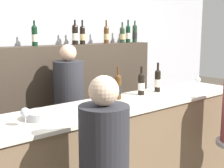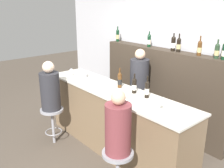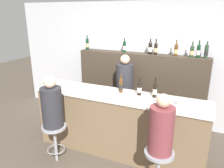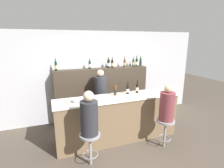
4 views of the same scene
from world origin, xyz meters
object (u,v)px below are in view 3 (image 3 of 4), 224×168
(wine_bottle_backbar_0, at_px, (87,44))
(wine_bottle_backbar_5, at_px, (192,51))
(wine_bottle_backbar_7, at_px, (206,51))
(wine_glass_0, at_px, (60,83))
(wine_bottle_backbar_6, at_px, (198,51))
(bar_stool_left, at_px, (55,133))
(wine_bottle_backbar_2, at_px, (150,48))
(wine_glass_1, at_px, (180,100))
(wine_bottle_counter_1, at_px, (139,88))
(guest_seated_left, at_px, (52,105))
(guest_seated_right, at_px, (161,128))
(wine_bottle_backbar_4, at_px, (176,50))
(bartender, at_px, (124,96))
(wine_bottle_counter_0, at_px, (121,85))
(wine_bottle_counter_2, at_px, (155,90))
(wine_bottle_backbar_3, at_px, (156,48))
(bar_stool_right, at_px, (159,161))
(metal_bowl, at_px, (71,86))
(wine_bottle_backbar_1, at_px, (124,46))

(wine_bottle_backbar_0, distance_m, wine_bottle_backbar_5, 2.25)
(wine_bottle_backbar_0, relative_size, wine_bottle_backbar_7, 1.02)
(wine_bottle_backbar_0, height_order, wine_glass_0, wine_bottle_backbar_0)
(wine_bottle_backbar_6, relative_size, bar_stool_left, 0.50)
(wine_bottle_backbar_6, distance_m, wine_bottle_backbar_7, 0.14)
(wine_bottle_backbar_2, distance_m, wine_glass_1, 1.61)
(wine_bottle_counter_1, bearing_deg, guest_seated_left, -144.69)
(wine_bottle_backbar_2, bearing_deg, guest_seated_right, -70.61)
(guest_seated_left, bearing_deg, wine_glass_0, 114.27)
(wine_bottle_backbar_4, xyz_separation_m, wine_bottle_backbar_5, (0.29, 0.00, -0.01))
(wine_bottle_backbar_7, height_order, bartender, wine_bottle_backbar_7)
(wine_bottle_backbar_6, relative_size, guest_seated_right, 0.41)
(wine_bottle_counter_0, bearing_deg, wine_bottle_counter_1, 0.00)
(wine_bottle_counter_1, height_order, wine_bottle_backbar_2, wine_bottle_backbar_2)
(wine_bottle_counter_1, xyz_separation_m, wine_bottle_counter_2, (0.26, -0.00, 0.01))
(wine_bottle_counter_2, bearing_deg, guest_seated_left, -149.94)
(wine_bottle_backbar_3, bearing_deg, wine_bottle_backbar_4, 0.00)
(guest_seated_left, bearing_deg, bar_stool_right, 0.00)
(wine_bottle_counter_2, distance_m, wine_bottle_backbar_2, 1.23)
(wine_bottle_counter_2, xyz_separation_m, wine_bottle_backbar_3, (-0.26, 1.07, 0.49))
(wine_bottle_backbar_0, xyz_separation_m, bar_stool_right, (2.11, -1.88, -1.18))
(wine_bottle_counter_1, relative_size, bar_stool_left, 0.46)
(wine_bottle_counter_2, distance_m, wine_bottle_backbar_7, 1.35)
(wine_bottle_backbar_4, xyz_separation_m, guest_seated_left, (-1.53, -1.88, -0.67))
(wine_bottle_backbar_2, relative_size, wine_bottle_backbar_4, 0.99)
(wine_bottle_backbar_2, relative_size, wine_bottle_backbar_7, 0.99)
(wine_bottle_backbar_0, bearing_deg, wine_bottle_backbar_4, 0.00)
(wine_bottle_counter_0, distance_m, wine_glass_0, 1.11)
(wine_bottle_counter_2, height_order, bar_stool_left, wine_bottle_counter_2)
(wine_bottle_counter_2, bearing_deg, metal_bowl, -174.66)
(metal_bowl, bearing_deg, bar_stool_left, -82.38)
(wine_bottle_backbar_1, distance_m, guest_seated_left, 2.05)
(wine_bottle_backbar_5, relative_size, bar_stool_left, 0.45)
(wine_bottle_counter_1, relative_size, wine_bottle_backbar_0, 0.94)
(wine_bottle_counter_0, bearing_deg, wine_bottle_backbar_1, 108.11)
(wine_bottle_counter_0, xyz_separation_m, wine_bottle_counter_1, (0.33, 0.00, -0.01))
(wine_bottle_counter_1, height_order, wine_bottle_backbar_7, wine_bottle_backbar_7)
(wine_glass_0, height_order, bar_stool_left, wine_glass_0)
(wine_bottle_backbar_2, relative_size, metal_bowl, 1.22)
(wine_bottle_backbar_0, relative_size, wine_bottle_backbar_1, 1.09)
(wine_bottle_backbar_4, distance_m, bar_stool_right, 2.22)
(wine_bottle_backbar_0, bearing_deg, wine_glass_0, -82.72)
(wine_bottle_backbar_4, height_order, wine_bottle_backbar_6, wine_bottle_backbar_6)
(wine_bottle_backbar_3, bearing_deg, wine_bottle_backbar_1, -180.00)
(guest_seated_right, bearing_deg, wine_bottle_backbar_4, 94.72)
(wine_bottle_backbar_0, height_order, bar_stool_right, wine_bottle_backbar_0)
(wine_bottle_backbar_3, bearing_deg, wine_bottle_counter_0, -106.55)
(wine_bottle_counter_1, distance_m, wine_glass_0, 1.43)
(metal_bowl, bearing_deg, bartender, 46.56)
(wine_bottle_backbar_0, relative_size, wine_bottle_backbar_2, 1.03)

